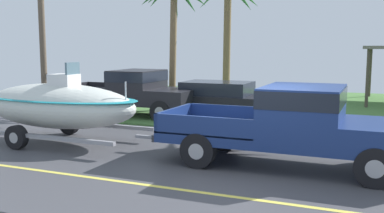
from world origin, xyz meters
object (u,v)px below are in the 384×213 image
boat_on_trailer (57,105)px  parked_sedan_near (221,100)px  palm_tree_near_left (173,2)px  utility_pole (41,7)px  palm_tree_mid (230,6)px  parked_pickup_background (137,90)px  pickup_truck_towing (301,122)px

boat_on_trailer → parked_sedan_near: boat_on_trailer is taller
boat_on_trailer → palm_tree_near_left: size_ratio=1.08×
parked_sedan_near → utility_pole: size_ratio=0.56×
utility_pole → palm_tree_mid: bearing=52.6°
parked_sedan_near → palm_tree_near_left: palm_tree_near_left is taller
parked_pickup_background → palm_tree_mid: palm_tree_mid is taller
parked_sedan_near → pickup_truck_towing: bearing=-56.6°
parked_pickup_background → boat_on_trailer: bearing=-86.1°
parked_pickup_background → parked_sedan_near: (3.16, 0.95, -0.34)m
boat_on_trailer → parked_pickup_background: size_ratio=1.10×
parked_sedan_near → palm_tree_mid: bearing=104.6°
parked_sedan_near → palm_tree_mid: palm_tree_mid is taller
boat_on_trailer → parked_pickup_background: boat_on_trailer is taller
pickup_truck_towing → utility_pole: size_ratio=0.72×
utility_pole → parked_sedan_near: bearing=18.8°
parked_sedan_near → palm_tree_mid: 6.28m
parked_pickup_background → utility_pole: size_ratio=0.69×
parked_pickup_background → palm_tree_near_left: 4.13m
pickup_truck_towing → parked_sedan_near: 7.21m
utility_pole → boat_on_trailer: bearing=-45.4°
palm_tree_near_left → parked_pickup_background: bearing=-106.1°
palm_tree_near_left → boat_on_trailer: bearing=-92.1°
pickup_truck_towing → palm_tree_mid: 12.45m
palm_tree_near_left → palm_tree_mid: (1.33, 3.60, 0.09)m
pickup_truck_towing → palm_tree_mid: bearing=115.8°
pickup_truck_towing → utility_pole: utility_pole is taller
palm_tree_mid → utility_pole: size_ratio=0.76×
pickup_truck_towing → boat_on_trailer: 6.78m
parked_pickup_background → parked_sedan_near: bearing=16.8°
pickup_truck_towing → parked_pickup_background: pickup_truck_towing is taller
parked_sedan_near → utility_pole: 7.76m
pickup_truck_towing → parked_pickup_background: 8.74m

